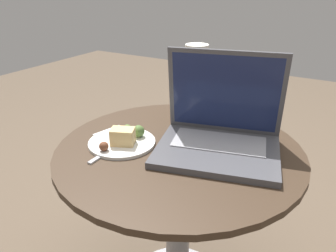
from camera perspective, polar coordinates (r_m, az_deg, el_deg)
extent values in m
cylinder|color=#9E9EA3|center=(1.08, 1.72, -16.81)|extent=(0.07, 0.07, 0.52)
cylinder|color=#38281C|center=(0.93, 1.93, -4.22)|extent=(0.69, 0.69, 0.02)
cube|color=white|center=(0.98, -8.37, -1.94)|extent=(0.16, 0.13, 0.00)
cube|color=#47474C|center=(0.89, 8.52, -4.37)|extent=(0.38, 0.32, 0.02)
cube|color=gray|center=(0.92, 8.87, -2.72)|extent=(0.27, 0.18, 0.00)
cube|color=#47474C|center=(0.94, 9.89, 5.75)|extent=(0.32, 0.13, 0.25)
cube|color=#19234C|center=(0.93, 9.87, 5.67)|extent=(0.30, 0.11, 0.22)
cylinder|color=gold|center=(1.05, 4.81, 6.28)|extent=(0.07, 0.07, 0.22)
cylinder|color=white|center=(1.02, 5.06, 13.06)|extent=(0.07, 0.07, 0.03)
cylinder|color=silver|center=(0.95, -8.01, -2.86)|extent=(0.19, 0.19, 0.01)
cube|color=#DBB775|center=(0.92, -7.89, -1.82)|extent=(0.08, 0.07, 0.05)
sphere|color=#4C6B33|center=(0.99, -7.07, -0.42)|extent=(0.03, 0.03, 0.03)
sphere|color=#4C6B33|center=(0.96, -5.16, -0.90)|extent=(0.04, 0.04, 0.04)
sphere|color=beige|center=(0.97, -9.28, -0.91)|extent=(0.03, 0.03, 0.03)
sphere|color=brown|center=(0.90, -11.12, -3.49)|extent=(0.03, 0.03, 0.03)
cube|color=#B2B2B7|center=(0.91, -10.63, -4.51)|extent=(0.01, 0.14, 0.00)
cube|color=#B2B2B7|center=(0.97, -6.90, -2.13)|extent=(0.02, 0.06, 0.00)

